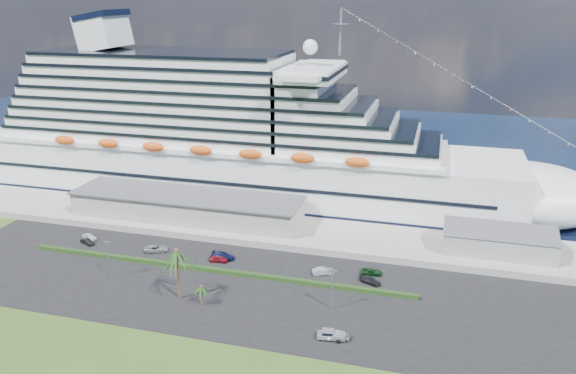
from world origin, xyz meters
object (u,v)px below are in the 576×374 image
(pickup_truck, at_px, (331,335))
(boat_trailer, at_px, (337,334))
(cruise_ship, at_px, (231,141))
(parked_car_3, at_px, (223,256))

(pickup_truck, bearing_deg, boat_trailer, 19.32)
(pickup_truck, height_order, boat_trailer, pickup_truck)
(cruise_ship, xyz_separation_m, parked_car_3, (13.50, -41.37, -15.80))
(cruise_ship, height_order, pickup_truck, cruise_ship)
(parked_car_3, xyz_separation_m, boat_trailer, (30.88, -24.26, 0.22))
(pickup_truck, distance_m, boat_trailer, 1.16)
(pickup_truck, bearing_deg, cruise_ship, 123.25)
(cruise_ship, xyz_separation_m, pickup_truck, (43.28, -66.01, -15.62))
(parked_car_3, relative_size, pickup_truck, 1.04)
(parked_car_3, bearing_deg, boat_trailer, -123.70)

